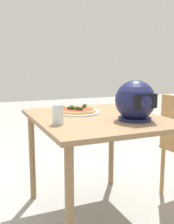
# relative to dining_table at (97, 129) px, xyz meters

# --- Properties ---
(ground_plane) EXTENTS (14.00, 14.00, 0.00)m
(ground_plane) POSITION_rel_dining_table_xyz_m (0.00, 0.00, -0.68)
(ground_plane) COLOR #9E9E99
(dining_table) EXTENTS (0.88, 1.07, 0.78)m
(dining_table) POSITION_rel_dining_table_xyz_m (0.00, 0.00, 0.00)
(dining_table) COLOR olive
(dining_table) RESTS_ON ground
(pizza_plate) EXTENTS (0.33, 0.33, 0.01)m
(pizza_plate) POSITION_rel_dining_table_xyz_m (0.08, -0.18, 0.10)
(pizza_plate) COLOR white
(pizza_plate) RESTS_ON dining_table
(pizza) EXTENTS (0.28, 0.28, 0.05)m
(pizza) POSITION_rel_dining_table_xyz_m (0.08, -0.18, 0.12)
(pizza) COLOR tan
(pizza) RESTS_ON pizza_plate
(motorcycle_helmet) EXTENTS (0.27, 0.27, 0.27)m
(motorcycle_helmet) POSITION_rel_dining_table_xyz_m (-0.17, 0.23, 0.22)
(motorcycle_helmet) COLOR #191E4C
(motorcycle_helmet) RESTS_ON dining_table
(drinking_glass) EXTENTS (0.07, 0.07, 0.12)m
(drinking_glass) POSITION_rel_dining_table_xyz_m (0.33, 0.14, 0.16)
(drinking_glass) COLOR silver
(drinking_glass) RESTS_ON dining_table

